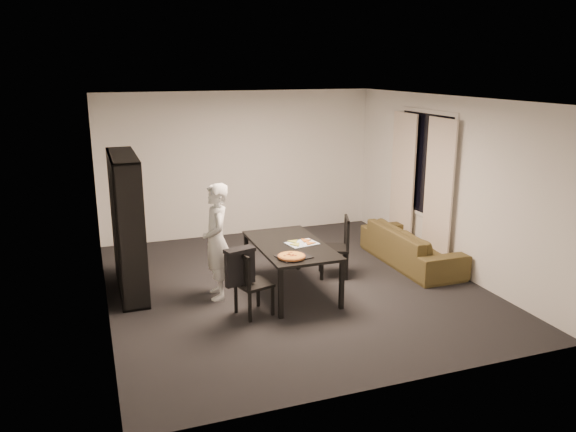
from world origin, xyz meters
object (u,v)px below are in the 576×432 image
object	(u,v)px
bookshelf	(127,224)
dining_table	(290,248)
pepperoni_pizza	(291,256)
sofa	(411,246)
baking_tray	(294,257)
person	(217,241)
chair_left	(248,280)
chair_right	(339,243)

from	to	relation	value
bookshelf	dining_table	xyz separation A→B (m)	(2.06, -0.78, -0.33)
bookshelf	dining_table	distance (m)	2.23
pepperoni_pizza	sofa	distance (m)	2.57
baking_tray	sofa	distance (m)	2.52
baking_tray	sofa	world-z (taller)	baking_tray
bookshelf	baking_tray	world-z (taller)	bookshelf
bookshelf	baking_tray	xyz separation A→B (m)	(1.91, -1.30, -0.26)
dining_table	sofa	bearing A→B (deg)	10.64
bookshelf	sofa	size ratio (longest dim) A/B	0.96
pepperoni_pizza	bookshelf	bearing A→B (deg)	144.63
person	baking_tray	world-z (taller)	person
dining_table	sofa	size ratio (longest dim) A/B	0.83
dining_table	chair_left	xyz separation A→B (m)	(-0.76, -0.56, -0.15)
dining_table	sofa	world-z (taller)	dining_table
bookshelf	chair_right	xyz separation A→B (m)	(2.94, -0.47, -0.44)
baking_tray	bookshelf	bearing A→B (deg)	145.82
person	sofa	xyz separation A→B (m)	(3.15, 0.25, -0.49)
bookshelf	pepperoni_pizza	xyz separation A→B (m)	(1.87, -1.33, -0.24)
dining_table	baking_tray	distance (m)	0.54
baking_tray	sofa	xyz separation A→B (m)	(2.31, 0.92, -0.40)
chair_left	person	world-z (taller)	person
bookshelf	chair_left	distance (m)	1.93
chair_right	baking_tray	xyz separation A→B (m)	(-1.03, -0.83, 0.18)
chair_right	sofa	size ratio (longest dim) A/B	0.45
chair_left	bookshelf	bearing A→B (deg)	28.33
bookshelf	chair_right	distance (m)	3.01
dining_table	pepperoni_pizza	size ratio (longest dim) A/B	4.68
dining_table	sofa	xyz separation A→B (m)	(2.17, 0.41, -0.33)
dining_table	chair_right	xyz separation A→B (m)	(0.88, 0.31, -0.11)
chair_right	baking_tray	bearing A→B (deg)	-31.10
bookshelf	baking_tray	bearing A→B (deg)	-34.18
chair_left	chair_right	size ratio (longest dim) A/B	0.93
person	baking_tray	size ratio (longest dim) A/B	3.89
person	chair_left	bearing A→B (deg)	21.42
chair_right	sofa	world-z (taller)	chair_right
chair_right	sofa	distance (m)	1.31
chair_right	sofa	bearing A→B (deg)	114.21
dining_table	person	bearing A→B (deg)	171.04
chair_left	baking_tray	bearing A→B (deg)	-101.70
chair_left	sofa	xyz separation A→B (m)	(2.92, 0.97, -0.19)
chair_right	pepperoni_pizza	bearing A→B (deg)	-31.15
chair_left	sofa	bearing A→B (deg)	-87.47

